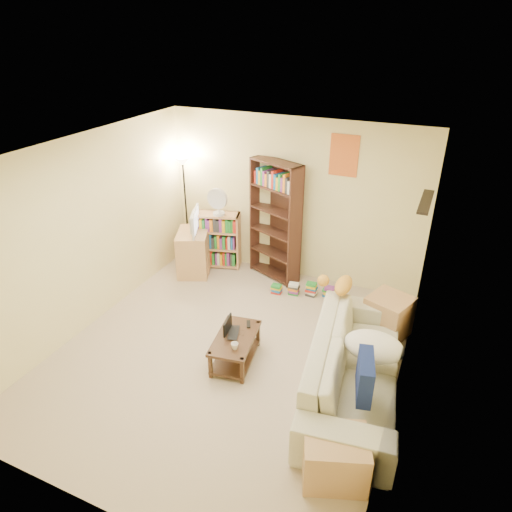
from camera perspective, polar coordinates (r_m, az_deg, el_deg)
name	(u,v)px	position (r m, az deg, el deg)	size (l,w,h in m)	color
room	(225,235)	(4.95, -3.95, 2.67)	(4.50, 4.54, 2.52)	#BEA98F
sofa	(355,365)	(5.21, 12.22, -13.18)	(1.24, 2.49, 0.70)	beige
navy_pillow	(365,376)	(4.62, 13.44, -14.43)	(0.46, 0.14, 0.41)	navy
cream_blanket	(374,346)	(5.10, 14.50, -10.89)	(0.64, 0.46, 0.28)	silver
tabby_cat	(340,284)	(5.72, 10.45, -3.51)	(0.55, 0.25, 0.19)	gold
coffee_table	(235,346)	(5.57, -2.60, -11.17)	(0.57, 0.86, 0.36)	#46321B
laptop	(237,333)	(5.52, -2.38, -9.61)	(0.27, 0.33, 0.02)	black
laptop_screen	(228,325)	(5.49, -3.57, -8.61)	(0.01, 0.27, 0.18)	white
mug	(235,346)	(5.28, -2.68, -11.18)	(0.11, 0.11, 0.08)	white
tv_remote	(248,324)	(5.66, -0.95, -8.52)	(0.04, 0.14, 0.02)	black
tv_stand	(194,252)	(7.43, -7.81, 0.48)	(0.47, 0.66, 0.71)	tan
television	(191,221)	(7.20, -8.08, 4.30)	(0.33, 0.62, 0.37)	black
tall_bookshelf	(275,218)	(6.98, 2.42, 4.72)	(0.89, 0.59, 1.89)	#412119
short_bookshelf	(218,240)	(7.53, -4.80, 1.99)	(0.78, 0.48, 0.93)	tan
desk_fan	(218,201)	(7.19, -4.82, 6.82)	(0.33, 0.19, 0.45)	silver
floor_lamp	(184,179)	(7.53, -9.02, 9.52)	(0.30, 0.30, 1.78)	black
side_table	(388,316)	(6.18, 16.17, -7.27)	(0.49, 0.49, 0.56)	tan
end_cabinet	(335,458)	(4.48, 9.84, -23.57)	(0.56, 0.47, 0.47)	tan
book_stacks	(304,290)	(6.90, 5.97, -4.20)	(0.91, 0.36, 0.20)	red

